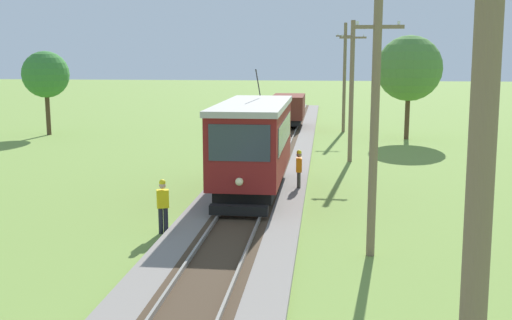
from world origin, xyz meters
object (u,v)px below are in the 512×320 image
object	(u,v)px
utility_pole_mid	(351,90)
tree_right_near	(46,75)
red_tram	(254,143)
utility_pole_near_tram	(374,126)
track_worker	(163,204)
second_worker	(299,169)
freight_car	(288,109)
utility_pole_foreground	(476,269)
tree_left_near	(409,68)
utility_pole_far	(344,77)

from	to	relation	value
utility_pole_mid	tree_right_near	world-z (taller)	utility_pole_mid
red_tram	tree_right_near	distance (m)	24.28
utility_pole_near_tram	track_worker	xyz separation A→B (m)	(-6.47, 1.38, -2.76)
second_worker	tree_right_near	size ratio (longest dim) A/B	0.30
red_tram	freight_car	bearing A→B (deg)	90.01
red_tram	utility_pole_foreground	size ratio (longest dim) A/B	1.16
freight_car	tree_left_near	size ratio (longest dim) A/B	0.74
utility_pole_near_tram	second_worker	world-z (taller)	utility_pole_near_tram
utility_pole_foreground	utility_pole_mid	xyz separation A→B (m)	(0.00, 27.04, 0.05)
utility_pole_near_tram	second_worker	distance (m)	8.67
red_tram	utility_pole_mid	world-z (taller)	utility_pole_mid
tree_left_near	utility_pole_mid	bearing A→B (deg)	-114.33
utility_pole_mid	utility_pole_far	distance (m)	12.83
freight_car	second_worker	xyz separation A→B (m)	(1.80, -21.59, -0.57)
utility_pole_foreground	freight_car	bearing A→B (deg)	95.87
red_tram	tree_right_near	world-z (taller)	tree_right_near
tree_left_near	track_worker	bearing A→B (deg)	-114.44
utility_pole_near_tram	utility_pole_mid	world-z (taller)	utility_pole_mid
utility_pole_mid	red_tram	bearing A→B (deg)	-115.85
utility_pole_far	tree_left_near	world-z (taller)	utility_pole_far
utility_pole_mid	tree_left_near	xyz separation A→B (m)	(4.19, 9.26, 0.95)
utility_pole_foreground	tree_left_near	world-z (taller)	utility_pole_foreground
freight_car	second_worker	bearing A→B (deg)	-85.24
red_tram	utility_pole_mid	size ratio (longest dim) A/B	1.14
freight_car	tree_right_near	world-z (taller)	tree_right_near
utility_pole_near_tram	utility_pole_far	world-z (taller)	utility_pole_far
utility_pole_mid	tree_right_near	size ratio (longest dim) A/B	1.25
tree_left_near	tree_right_near	world-z (taller)	tree_left_near
red_tram	second_worker	xyz separation A→B (m)	(1.79, 0.97, -1.21)
utility_pole_near_tram	tree_right_near	distance (m)	32.10
utility_pole_mid	freight_car	bearing A→B (deg)	106.85
freight_car	utility_pole_near_tram	xyz separation A→B (m)	(4.21, -29.45, 2.19)
utility_pole_far	tree_left_near	size ratio (longest dim) A/B	1.15
freight_car	tree_right_near	bearing A→B (deg)	-162.59
utility_pole_mid	tree_left_near	distance (m)	10.21
freight_car	utility_pole_mid	bearing A→B (deg)	-73.15
red_tram	utility_pole_foreground	xyz separation A→B (m)	(4.20, -18.37, 1.59)
freight_car	second_worker	world-z (taller)	freight_car
utility_pole_mid	tree_right_near	distance (m)	22.83
tree_right_near	utility_pole_near_tram	bearing A→B (deg)	-48.77
track_worker	tree_left_near	world-z (taller)	tree_left_near
red_tram	tree_right_near	bearing A→B (deg)	134.50
utility_pole_foreground	tree_left_near	bearing A→B (deg)	83.42
freight_car	utility_pole_far	world-z (taller)	utility_pole_far
red_tram	tree_left_near	size ratio (longest dim) A/B	1.22
utility_pole_mid	utility_pole_far	bearing A→B (deg)	90.00
utility_pole_mid	second_worker	bearing A→B (deg)	-107.37
freight_car	track_worker	xyz separation A→B (m)	(-2.26, -28.07, -0.57)
second_worker	tree_right_near	xyz separation A→B (m)	(-18.75, 16.28, 3.31)
utility_pole_foreground	utility_pole_mid	world-z (taller)	utility_pole_mid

